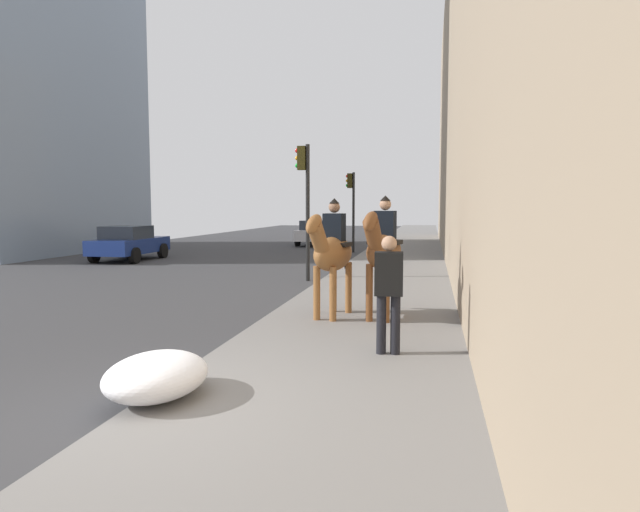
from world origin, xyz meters
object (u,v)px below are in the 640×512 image
Objects in this scene: pedestrian_greeting at (389,286)px; traffic_light_far_curb at (352,199)px; mounted_horse_far at (383,250)px; car_near_lane at (317,232)px; traffic_light_near_curb at (305,190)px; mounted_horse_near at (332,252)px; car_mid_lane at (129,243)px.

traffic_light_far_curb is (19.21, 3.20, 1.50)m from pedestrian_greeting.
mounted_horse_far reaches higher than car_near_lane.
car_near_lane is at bearing 10.00° from traffic_light_near_curb.
traffic_light_far_curb reaches higher than mounted_horse_far.
mounted_horse_near is 22.11m from car_near_lane.
mounted_horse_far is 2.63m from pedestrian_greeting.
traffic_light_far_curb reaches higher than mounted_horse_near.
car_near_lane and car_mid_lane have the same top height.
car_near_lane is 1.14× the size of traffic_light_near_curb.
mounted_horse_near is 0.56× the size of traffic_light_near_curb.
car_near_lane is 1.17× the size of car_mid_lane.
mounted_horse_far is 0.59× the size of car_mid_lane.
traffic_light_near_curb is at bearing -120.61° from car_mid_lane.
traffic_light_far_curb is at bearing 0.44° from traffic_light_near_curb.
car_mid_lane is at bearing -125.60° from mounted_horse_near.
mounted_horse_far is at bearing -154.38° from traffic_light_near_curb.
traffic_light_far_curb is at bearing 6.17° from pedestrian_greeting.
pedestrian_greeting is (-2.60, -0.30, -0.32)m from mounted_horse_far.
car_near_lane is (21.62, 4.61, -0.62)m from mounted_horse_near.
car_mid_lane is 10.46m from traffic_light_far_curb.
traffic_light_near_curb is 10.73m from traffic_light_far_curb.
car_mid_lane is (-10.81, 5.78, -0.02)m from car_near_lane.
pedestrian_greeting is 9.17m from traffic_light_near_curb.
pedestrian_greeting is (-2.54, -1.27, -0.28)m from mounted_horse_near.
traffic_light_near_curb is 1.05× the size of traffic_light_far_curb.
mounted_horse_near is at bearing -137.05° from car_mid_lane.
mounted_horse_near reaches higher than pedestrian_greeting.
car_mid_lane is at bearing 60.33° from traffic_light_near_curb.
pedestrian_greeting is at bearing -159.83° from traffic_light_near_curb.
car_near_lane is 12.26m from car_mid_lane.
mounted_horse_near is 0.98× the size of mounted_horse_far.
pedestrian_greeting is 0.43× the size of car_mid_lane.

